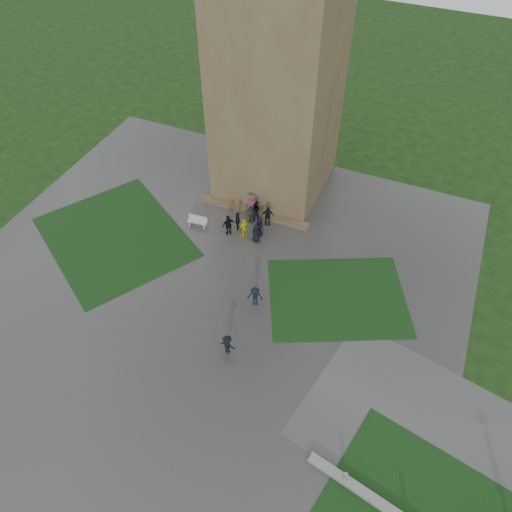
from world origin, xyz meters
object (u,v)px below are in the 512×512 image
at_px(bench, 198,221).
at_px(pedestrian_mid, 255,296).
at_px(tower, 278,80).
at_px(pedestrian_near, 227,345).

distance_m(bench, pedestrian_mid, 8.81).
bearing_deg(pedestrian_mid, bench, 127.53).
height_order(tower, pedestrian_near, tower).
bearing_deg(tower, pedestrian_mid, -73.87).
bearing_deg(tower, pedestrian_near, -77.85).
bearing_deg(pedestrian_near, pedestrian_mid, -89.35).
distance_m(pedestrian_mid, pedestrian_near, 4.03).
height_order(bench, pedestrian_mid, pedestrian_mid).
relative_size(pedestrian_mid, pedestrian_near, 1.06).
xyz_separation_m(pedestrian_mid, pedestrian_near, (-0.07, -4.03, -0.05)).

